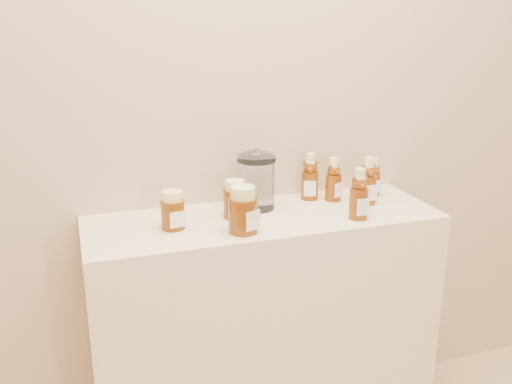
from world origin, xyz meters
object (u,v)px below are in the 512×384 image
object	(u,v)px
bear_bottle_back_left	(310,174)
honey_jar_left	(173,210)
bear_bottle_front_left	(359,190)
glass_canister	(256,180)
display_table	(264,333)

from	to	relation	value
bear_bottle_back_left	honey_jar_left	xyz separation A→B (m)	(-0.53, -0.14, -0.04)
bear_bottle_back_left	bear_bottle_front_left	bearing A→B (deg)	-50.97
bear_bottle_front_left	glass_canister	world-z (taller)	glass_canister
honey_jar_left	glass_canister	xyz separation A→B (m)	(0.31, 0.10, 0.04)
bear_bottle_back_left	bear_bottle_front_left	size ratio (longest dim) A/B	1.00
display_table	bear_bottle_front_left	bearing A→B (deg)	-21.42
bear_bottle_front_left	glass_canister	bearing A→B (deg)	144.64
display_table	bear_bottle_front_left	distance (m)	0.63
bear_bottle_front_left	bear_bottle_back_left	bearing A→B (deg)	106.52
honey_jar_left	glass_canister	size ratio (longest dim) A/B	0.59
bear_bottle_front_left	display_table	bearing A→B (deg)	158.61
bear_bottle_back_left	glass_canister	size ratio (longest dim) A/B	0.93
bear_bottle_front_left	glass_canister	size ratio (longest dim) A/B	0.94
display_table	honey_jar_left	distance (m)	0.60
bear_bottle_front_left	honey_jar_left	world-z (taller)	bear_bottle_front_left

